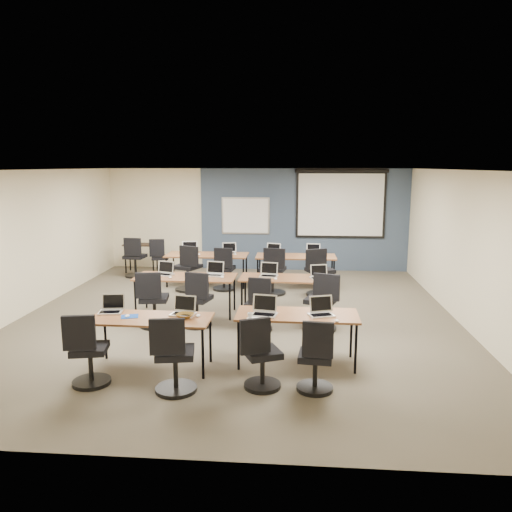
# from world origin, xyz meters

# --- Properties ---
(floor) EXTENTS (8.00, 9.00, 0.02)m
(floor) POSITION_xyz_m (0.00, 0.00, 0.00)
(floor) COLOR #6B6354
(floor) RESTS_ON ground
(ceiling) EXTENTS (8.00, 9.00, 0.02)m
(ceiling) POSITION_xyz_m (0.00, 0.00, 2.70)
(ceiling) COLOR white
(ceiling) RESTS_ON ground
(wall_back) EXTENTS (8.00, 0.04, 2.70)m
(wall_back) POSITION_xyz_m (0.00, 4.50, 1.35)
(wall_back) COLOR beige
(wall_back) RESTS_ON ground
(wall_front) EXTENTS (8.00, 0.04, 2.70)m
(wall_front) POSITION_xyz_m (0.00, -4.50, 1.35)
(wall_front) COLOR beige
(wall_front) RESTS_ON ground
(wall_left) EXTENTS (0.04, 9.00, 2.70)m
(wall_left) POSITION_xyz_m (-4.00, 0.00, 1.35)
(wall_left) COLOR beige
(wall_left) RESTS_ON ground
(wall_right) EXTENTS (0.04, 9.00, 2.70)m
(wall_right) POSITION_xyz_m (4.00, 0.00, 1.35)
(wall_right) COLOR beige
(wall_right) RESTS_ON ground
(blue_accent_panel) EXTENTS (5.50, 0.04, 2.70)m
(blue_accent_panel) POSITION_xyz_m (1.25, 4.47, 1.35)
(blue_accent_panel) COLOR #3D5977
(blue_accent_panel) RESTS_ON wall_back
(whiteboard) EXTENTS (1.28, 0.03, 0.98)m
(whiteboard) POSITION_xyz_m (-0.30, 4.43, 1.45)
(whiteboard) COLOR #AFAFAF
(whiteboard) RESTS_ON wall_back
(projector_screen) EXTENTS (2.40, 0.10, 1.82)m
(projector_screen) POSITION_xyz_m (2.20, 4.41, 1.89)
(projector_screen) COLOR black
(projector_screen) RESTS_ON wall_back
(training_table_front_left) EXTENTS (1.66, 0.69, 0.73)m
(training_table_front_left) POSITION_xyz_m (-0.90, -2.37, 0.68)
(training_table_front_left) COLOR brown
(training_table_front_left) RESTS_ON floor
(training_table_front_right) EXTENTS (1.71, 0.71, 0.73)m
(training_table_front_right) POSITION_xyz_m (1.09, -2.03, 0.68)
(training_table_front_right) COLOR #A7754A
(training_table_front_right) RESTS_ON floor
(training_table_mid_left) EXTENTS (1.87, 0.78, 0.73)m
(training_table_mid_left) POSITION_xyz_m (-1.00, 0.21, 0.69)
(training_table_mid_left) COLOR brown
(training_table_mid_left) RESTS_ON floor
(training_table_mid_right) EXTENTS (1.71, 0.71, 0.73)m
(training_table_mid_right) POSITION_xyz_m (0.89, 0.26, 0.68)
(training_table_mid_right) COLOR olive
(training_table_mid_right) RESTS_ON floor
(training_table_back_left) EXTENTS (1.90, 0.79, 0.73)m
(training_table_back_left) POSITION_xyz_m (-1.01, 2.55, 0.69)
(training_table_back_left) COLOR #A56A39
(training_table_back_left) RESTS_ON floor
(training_table_back_right) EXTENTS (1.83, 0.76, 0.73)m
(training_table_back_right) POSITION_xyz_m (1.06, 2.52, 0.69)
(training_table_back_right) COLOR #A86F48
(training_table_back_right) RESTS_ON floor
(laptop_0) EXTENTS (0.32, 0.27, 0.25)m
(laptop_0) POSITION_xyz_m (-1.53, -2.16, 0.79)
(laptop_0) COLOR #AEAEAE
(laptop_0) RESTS_ON training_table_front_left
(mouse_0) EXTENTS (0.08, 0.11, 0.04)m
(mouse_0) POSITION_xyz_m (-1.23, -2.36, 0.74)
(mouse_0) COLOR white
(mouse_0) RESTS_ON training_table_front_left
(task_chair_0) EXTENTS (0.49, 0.49, 0.97)m
(task_chair_0) POSITION_xyz_m (-1.55, -2.99, 0.40)
(task_chair_0) COLOR black
(task_chair_0) RESTS_ON floor
(laptop_1) EXTENTS (0.33, 0.28, 0.25)m
(laptop_1) POSITION_xyz_m (-0.49, -2.17, 0.79)
(laptop_1) COLOR silver
(laptop_1) RESTS_ON training_table_front_left
(mouse_1) EXTENTS (0.08, 0.11, 0.03)m
(mouse_1) POSITION_xyz_m (-0.26, -2.27, 0.74)
(mouse_1) COLOR white
(mouse_1) RESTS_ON training_table_front_left
(task_chair_1) EXTENTS (0.52, 0.52, 1.00)m
(task_chair_1) POSITION_xyz_m (-0.41, -3.10, 0.41)
(task_chair_1) COLOR black
(task_chair_1) RESTS_ON floor
(laptop_2) EXTENTS (0.34, 0.29, 0.26)m
(laptop_2) POSITION_xyz_m (0.64, -2.09, 0.79)
(laptop_2) COLOR silver
(laptop_2) RESTS_ON training_table_front_right
(mouse_2) EXTENTS (0.07, 0.10, 0.04)m
(mouse_2) POSITION_xyz_m (0.67, -2.34, 0.74)
(mouse_2) COLOR white
(mouse_2) RESTS_ON training_table_front_right
(task_chair_2) EXTENTS (0.51, 0.47, 0.96)m
(task_chair_2) POSITION_xyz_m (0.65, -2.90, 0.39)
(task_chair_2) COLOR black
(task_chair_2) RESTS_ON floor
(laptop_3) EXTENTS (0.33, 0.28, 0.25)m
(laptop_3) POSITION_xyz_m (1.43, -2.05, 0.79)
(laptop_3) COLOR silver
(laptop_3) RESTS_ON training_table_front_right
(mouse_3) EXTENTS (0.08, 0.11, 0.03)m
(mouse_3) POSITION_xyz_m (1.62, -2.33, 0.74)
(mouse_3) COLOR white
(mouse_3) RESTS_ON training_table_front_right
(task_chair_3) EXTENTS (0.46, 0.46, 0.95)m
(task_chair_3) POSITION_xyz_m (1.33, -2.93, 0.39)
(task_chair_3) COLOR black
(task_chair_3) RESTS_ON floor
(laptop_4) EXTENTS (0.32, 0.28, 0.25)m
(laptop_4) POSITION_xyz_m (-1.42, 0.31, 0.79)
(laptop_4) COLOR silver
(laptop_4) RESTS_ON training_table_mid_left
(mouse_4) EXTENTS (0.07, 0.10, 0.03)m
(mouse_4) POSITION_xyz_m (-1.24, 0.04, 0.74)
(mouse_4) COLOR white
(mouse_4) RESTS_ON training_table_mid_left
(task_chair_4) EXTENTS (0.53, 0.53, 1.01)m
(task_chair_4) POSITION_xyz_m (-1.39, -0.63, 0.42)
(task_chair_4) COLOR black
(task_chair_4) RESTS_ON floor
(laptop_5) EXTENTS (0.34, 0.29, 0.26)m
(laptop_5) POSITION_xyz_m (-0.46, 0.34, 0.79)
(laptop_5) COLOR #BEBEBE
(laptop_5) RESTS_ON training_table_mid_left
(mouse_5) EXTENTS (0.07, 0.10, 0.04)m
(mouse_5) POSITION_xyz_m (-0.29, 0.14, 0.74)
(mouse_5) COLOR white
(mouse_5) RESTS_ON training_table_mid_left
(task_chair_5) EXTENTS (0.52, 0.52, 1.00)m
(task_chair_5) POSITION_xyz_m (-0.64, -0.54, 0.41)
(task_chair_5) COLOR black
(task_chair_5) RESTS_ON floor
(laptop_6) EXTENTS (0.33, 0.28, 0.25)m
(laptop_6) POSITION_xyz_m (0.56, 0.35, 0.79)
(laptop_6) COLOR #A09FA8
(laptop_6) RESTS_ON training_table_mid_right
(mouse_6) EXTENTS (0.08, 0.10, 0.03)m
(mouse_6) POSITION_xyz_m (0.70, 0.09, 0.74)
(mouse_6) COLOR white
(mouse_6) RESTS_ON training_table_mid_right
(task_chair_6) EXTENTS (0.47, 0.47, 0.96)m
(task_chair_6) POSITION_xyz_m (0.45, -0.68, 0.39)
(task_chair_6) COLOR black
(task_chair_6) RESTS_ON floor
(laptop_7) EXTENTS (0.32, 0.27, 0.24)m
(laptop_7) POSITION_xyz_m (1.49, 0.26, 0.79)
(laptop_7) COLOR #A7A7AE
(laptop_7) RESTS_ON training_table_mid_right
(mouse_7) EXTENTS (0.06, 0.09, 0.03)m
(mouse_7) POSITION_xyz_m (1.58, 0.04, 0.74)
(mouse_7) COLOR white
(mouse_7) RESTS_ON training_table_mid_right
(task_chair_7) EXTENTS (0.57, 0.55, 1.02)m
(task_chair_7) POSITION_xyz_m (1.52, -0.56, 0.42)
(task_chair_7) COLOR black
(task_chair_7) RESTS_ON floor
(laptop_8) EXTENTS (0.36, 0.31, 0.27)m
(laptop_8) POSITION_xyz_m (-1.47, 2.70, 0.80)
(laptop_8) COLOR silver
(laptop_8) RESTS_ON training_table_back_left
(mouse_8) EXTENTS (0.09, 0.12, 0.04)m
(mouse_8) POSITION_xyz_m (-1.19, 2.47, 0.74)
(mouse_8) COLOR white
(mouse_8) RESTS_ON training_table_back_left
(task_chair_8) EXTENTS (0.60, 0.57, 1.05)m
(task_chair_8) POSITION_xyz_m (-1.34, 1.94, 0.44)
(task_chair_8) COLOR black
(task_chair_8) RESTS_ON floor
(laptop_9) EXTENTS (0.33, 0.28, 0.25)m
(laptop_9) POSITION_xyz_m (-0.52, 2.72, 0.79)
(laptop_9) COLOR #BABAC7
(laptop_9) RESTS_ON training_table_back_left
(mouse_9) EXTENTS (0.07, 0.10, 0.03)m
(mouse_9) POSITION_xyz_m (-0.35, 2.55, 0.74)
(mouse_9) COLOR white
(mouse_9) RESTS_ON training_table_back_left
(task_chair_9) EXTENTS (0.51, 0.51, 0.99)m
(task_chair_9) POSITION_xyz_m (-0.55, 2.07, 0.41)
(task_chair_9) COLOR black
(task_chair_9) RESTS_ON floor
(laptop_10) EXTENTS (0.34, 0.29, 0.26)m
(laptop_10) POSITION_xyz_m (0.54, 2.66, 0.79)
(laptop_10) COLOR #BABABA
(laptop_10) RESTS_ON training_table_back_right
(mouse_10) EXTENTS (0.06, 0.09, 0.03)m
(mouse_10) POSITION_xyz_m (0.76, 2.52, 0.74)
(mouse_10) COLOR white
(mouse_10) RESTS_ON training_table_back_right
(task_chair_10) EXTENTS (0.58, 0.58, 1.05)m
(task_chair_10) POSITION_xyz_m (0.57, 1.79, 0.44)
(task_chair_10) COLOR black
(task_chair_10) RESTS_ON floor
(laptop_11) EXTENTS (0.32, 0.27, 0.24)m
(laptop_11) POSITION_xyz_m (1.47, 2.76, 0.79)
(laptop_11) COLOR #AEAFBB
(laptop_11) RESTS_ON training_table_back_right
(mouse_11) EXTENTS (0.08, 0.11, 0.04)m
(mouse_11) POSITION_xyz_m (1.61, 2.47, 0.74)
(mouse_11) COLOR white
(mouse_11) RESTS_ON training_table_back_right
(task_chair_11) EXTENTS (0.62, 0.58, 1.05)m
(task_chair_11) POSITION_xyz_m (1.56, 1.75, 0.44)
(task_chair_11) COLOR black
(task_chair_11) RESTS_ON floor
(blue_mousepad) EXTENTS (0.28, 0.25, 0.01)m
(blue_mousepad) POSITION_xyz_m (-1.20, -2.35, 0.73)
(blue_mousepad) COLOR #103EA2
(blue_mousepad) RESTS_ON training_table_front_left
(snack_bowl) EXTENTS (0.30, 0.30, 0.06)m
(snack_bowl) POSITION_xyz_m (-0.43, -2.34, 0.76)
(snack_bowl) COLOR olive
(snack_bowl) RESTS_ON training_table_front_left
(snack_plate) EXTENTS (0.21, 0.21, 0.01)m
(snack_plate) POSITION_xyz_m (0.51, -2.33, 0.74)
(snack_plate) COLOR white
(snack_plate) RESTS_ON training_table_front_right
(coffee_cup) EXTENTS (0.08, 0.08, 0.06)m
(coffee_cup) POSITION_xyz_m (0.46, -2.32, 0.77)
(coffee_cup) COLOR white
(coffee_cup) RESTS_ON snack_plate
(utility_table) EXTENTS (0.85, 0.47, 0.75)m
(utility_table) POSITION_xyz_m (-3.00, 3.83, 0.65)
(utility_table) COLOR black
(utility_table) RESTS_ON floor
(spare_chair_a) EXTENTS (0.46, 0.46, 0.95)m
(spare_chair_a) POSITION_xyz_m (-2.42, 3.49, 0.39)
(spare_chair_a) COLOR black
(spare_chair_a) RESTS_ON floor
(spare_chair_b) EXTENTS (0.54, 0.54, 1.02)m
(spare_chair_b) POSITION_xyz_m (-2.98, 3.22, 0.42)
(spare_chair_b) COLOR black
(spare_chair_b) RESTS_ON floor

